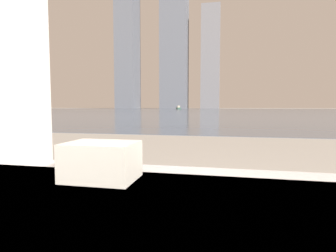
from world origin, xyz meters
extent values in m
cube|color=silver|center=(-0.07, 0.81, 0.57)|extent=(0.22, 0.16, 0.04)
cube|color=silver|center=(-0.07, 0.81, 0.61)|extent=(0.22, 0.16, 0.04)
cube|color=silver|center=(-0.07, 0.81, 0.65)|extent=(0.22, 0.16, 0.04)
cube|color=slate|center=(0.00, 62.00, 0.01)|extent=(180.00, 110.00, 0.01)
cube|color=#335647|center=(-13.10, 80.04, 0.28)|extent=(1.93, 3.23, 0.53)
cube|color=#B2A893|center=(-13.10, 80.04, 0.85)|extent=(1.08, 1.32, 0.61)
cube|color=slate|center=(-43.65, 118.00, 40.17)|extent=(9.05, 11.11, 80.33)
cube|color=slate|center=(-21.41, 118.00, 36.29)|extent=(11.66, 10.50, 72.57)
cube|color=slate|center=(-5.29, 118.00, 22.23)|extent=(8.02, 7.09, 44.47)
camera|label=1|loc=(0.31, 0.04, 0.78)|focal=28.00mm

